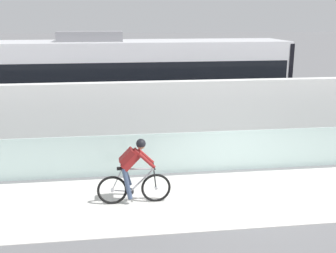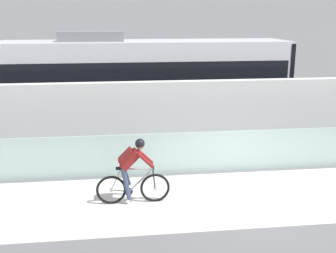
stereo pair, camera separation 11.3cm
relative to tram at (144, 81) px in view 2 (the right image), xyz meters
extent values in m
plane|color=slate|center=(2.11, -6.85, -1.89)|extent=(200.00, 200.00, 0.00)
cube|color=silver|center=(2.11, -6.85, -1.89)|extent=(32.00, 3.20, 0.01)
cube|color=#ADC6C1|center=(2.11, -5.00, -1.30)|extent=(32.00, 0.05, 1.19)
cube|color=silver|center=(2.11, -3.20, -0.70)|extent=(32.00, 0.36, 2.38)
cube|color=#595654|center=(2.11, -0.72, -1.89)|extent=(32.00, 0.08, 0.01)
cube|color=#595654|center=(2.11, 0.72, -1.89)|extent=(32.00, 0.08, 0.01)
cube|color=silver|center=(0.02, 0.00, 0.01)|extent=(11.00, 2.50, 3.10)
cube|color=black|center=(0.02, 0.00, 0.36)|extent=(10.56, 2.54, 1.04)
cube|color=#4C4C51|center=(0.02, 0.00, -1.36)|extent=(10.78, 2.53, 0.28)
cube|color=slate|center=(-1.96, 0.00, 1.74)|extent=(2.40, 1.10, 0.36)
cube|color=#232326|center=(-3.50, 0.00, -1.53)|extent=(1.40, 1.88, 0.20)
cylinder|color=black|center=(-3.50, -0.72, -1.59)|extent=(0.60, 0.10, 0.60)
cylinder|color=black|center=(-3.50, 0.72, -1.59)|extent=(0.60, 0.10, 0.60)
cube|color=#232326|center=(3.54, 0.00, -1.53)|extent=(1.40, 1.88, 0.20)
cylinder|color=black|center=(3.54, -0.72, -1.59)|extent=(0.60, 0.10, 0.60)
cylinder|color=black|center=(3.54, 0.72, -1.59)|extent=(0.60, 0.10, 0.60)
cube|color=black|center=(-5.43, 0.00, 0.01)|extent=(0.16, 2.54, 2.94)
cube|color=black|center=(5.47, 0.00, 0.01)|extent=(0.16, 2.54, 2.94)
torus|color=black|center=(-0.24, -6.85, -1.53)|extent=(0.72, 0.06, 0.72)
cylinder|color=#99999E|center=(-0.24, -6.85, -1.53)|extent=(0.07, 0.10, 0.07)
torus|color=black|center=(-1.29, -6.85, -1.53)|extent=(0.72, 0.06, 0.72)
cylinder|color=#99999E|center=(-1.29, -6.85, -1.53)|extent=(0.07, 0.10, 0.07)
cylinder|color=#99999E|center=(-0.58, -6.85, -1.32)|extent=(0.60, 0.04, 0.58)
cylinder|color=#99999E|center=(-0.96, -6.85, -1.30)|extent=(0.22, 0.04, 0.59)
cylinder|color=#99999E|center=(-0.67, -6.85, -1.03)|extent=(0.76, 0.04, 0.07)
cylinder|color=#99999E|center=(-1.08, -6.85, -1.56)|extent=(0.43, 0.03, 0.09)
cylinder|color=#99999E|center=(-1.17, -6.85, -1.27)|extent=(0.27, 0.02, 0.53)
cylinder|color=black|center=(-0.27, -6.85, -1.29)|extent=(0.08, 0.03, 0.49)
cube|color=black|center=(-1.05, -6.85, -0.99)|extent=(0.24, 0.10, 0.05)
cylinder|color=black|center=(-0.29, -6.85, -0.94)|extent=(0.03, 0.58, 0.03)
cylinder|color=#262628|center=(-0.87, -6.85, -1.59)|extent=(0.18, 0.02, 0.18)
cube|color=maroon|center=(-0.83, -6.85, -0.78)|extent=(0.50, 0.28, 0.51)
cube|color=maroon|center=(-0.92, -6.85, -0.69)|extent=(0.38, 0.30, 0.38)
sphere|color=#997051|center=(-0.59, -6.85, -0.43)|extent=(0.20, 0.20, 0.20)
sphere|color=black|center=(-0.59, -6.85, -0.40)|extent=(0.23, 0.23, 0.23)
cylinder|color=maroon|center=(-0.47, -7.01, -0.77)|extent=(0.41, 0.08, 0.41)
cylinder|color=maroon|center=(-0.47, -6.69, -0.77)|extent=(0.41, 0.08, 0.41)
cylinder|color=#384766|center=(-0.94, -6.94, -1.35)|extent=(0.25, 0.11, 0.79)
cylinder|color=#384766|center=(-0.94, -6.76, -1.21)|extent=(0.25, 0.11, 0.52)
camera|label=1|loc=(-1.21, -16.12, 2.50)|focal=44.51mm
camera|label=2|loc=(-1.09, -16.14, 2.50)|focal=44.51mm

